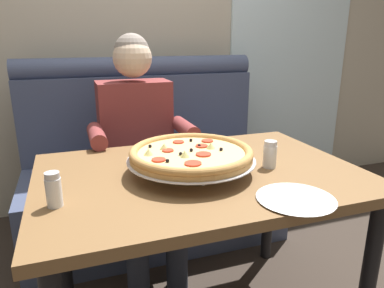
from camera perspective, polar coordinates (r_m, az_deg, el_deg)
The scene contains 10 objects.
back_wall_with_window at distance 2.75m, azimuth -10.14°, elevation 19.58°, with size 6.00×0.12×2.80m, color #BCB29E.
window_panel at distance 3.19m, azimuth 15.89°, elevation 18.79°, with size 1.10×0.02×2.80m, color white.
booth_bench at distance 2.34m, azimuth -6.55°, elevation -4.74°, with size 1.56×0.78×1.13m.
dining_table at distance 1.44m, azimuth 1.30°, elevation -7.69°, with size 1.25×0.87×0.74m.
diner_main at distance 1.97m, azimuth -8.49°, elevation 0.63°, with size 0.54×0.64×1.27m.
pizza at distance 1.37m, azimuth -0.14°, elevation -1.66°, with size 0.50×0.50×0.11m.
shaker_oregano at distance 1.47m, azimuth 12.36°, elevation -1.92°, with size 0.05×0.05×0.11m.
shaker_parmesan at distance 1.19m, azimuth -21.26°, elevation -7.19°, with size 0.05×0.05×0.11m.
plate_near_left at distance 1.21m, azimuth 16.31°, elevation -8.14°, with size 0.26×0.26×0.02m.
patio_chair at distance 3.73m, azimuth 8.33°, elevation 5.28°, with size 0.43×0.43×0.86m.
Camera 1 is at (-0.47, -1.23, 1.25)m, focal length 33.27 mm.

